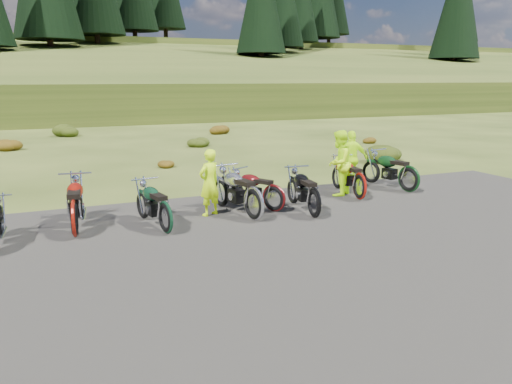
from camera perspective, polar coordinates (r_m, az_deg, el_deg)
name	(u,v)px	position (r m, az deg, el deg)	size (l,w,h in m)	color
ground	(275,233)	(11.17, 2.19, -4.70)	(300.00, 300.00, 0.00)	#2E3E14
gravel_pad	(320,263)	(9.50, 7.37, -8.02)	(20.00, 12.00, 0.04)	black
hill_slope	(86,109)	(59.90, -18.83, 8.97)	(300.00, 46.00, 3.00)	#304416
hill_plateau	(63,94)	(119.76, -21.16, 10.41)	(300.00, 90.00, 9.17)	#304416
conifer_28	(302,1)	(80.79, 5.31, 20.92)	(5.28, 5.28, 14.00)	black
conifer_31	(458,0)	(80.77, 22.12, 19.67)	(7.04, 7.04, 18.00)	black
conifer_32	(459,3)	(89.27, 22.20, 19.37)	(6.60, 6.60, 17.00)	black
conifer_33	(460,5)	(97.77, 22.26, 19.13)	(6.16, 6.16, 16.00)	black
conifer_34	(460,7)	(106.28, 22.32, 18.93)	(5.72, 5.72, 15.00)	black
conifer_35	(461,9)	(114.78, 22.37, 18.75)	(5.28, 5.28, 14.00)	black
shrub_2	(8,143)	(26.45, -26.52, 5.04)	(1.30, 1.30, 0.77)	#66360C
shrub_3	(67,129)	(31.69, -20.78, 6.78)	(1.56, 1.56, 0.92)	#20300C
shrub_4	(164,162)	(19.53, -10.45, 3.40)	(0.77, 0.77, 0.45)	#66360C
shrub_5	(198,141)	(25.32, -6.69, 5.83)	(1.03, 1.03, 0.61)	#20300C
shrub_6	(218,128)	(31.21, -4.33, 7.34)	(1.30, 1.30, 0.77)	#66360C
shrub_7	(384,151)	(21.29, 14.45, 4.61)	(1.56, 1.56, 0.92)	#20300C
shrub_8	(367,139)	(27.26, 12.56, 5.95)	(0.77, 0.77, 0.45)	#66360C
motorcycle_1	(76,238)	(11.50, -19.88, -4.96)	(2.30, 0.77, 1.20)	maroon
motorcycle_2	(166,234)	(11.24, -10.22, -4.79)	(2.05, 0.68, 1.08)	black
motorcycle_3	(254,221)	(12.04, -0.25, -3.39)	(2.33, 0.78, 1.22)	#A6A5AA
motorcycle_4	(274,212)	(12.84, 2.06, -2.35)	(2.00, 0.67, 1.05)	#490C0D
motorcycle_5	(314,219)	(12.35, 6.62, -3.05)	(2.13, 0.71, 1.12)	black
motorcycle_6	(359,200)	(14.39, 11.69, -0.94)	(2.15, 0.72, 1.13)	maroon
motorcycle_7	(408,193)	(15.69, 16.98, -0.10)	(2.26, 0.75, 1.18)	#0E3313
person_middle	(209,184)	(12.35, -5.36, 0.94)	(0.60, 0.40, 1.66)	#C7FF0D
person_right_a	(339,164)	(14.64, 9.46, 3.16)	(0.92, 0.72, 1.89)	#C7FF0D
person_right_b	(351,160)	(15.96, 10.85, 3.65)	(1.03, 0.43, 1.75)	#C7FF0D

